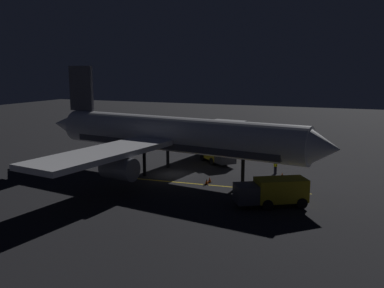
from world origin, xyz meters
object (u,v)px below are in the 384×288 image
Objects in this scene: airliner at (170,136)px; ground_crew_worker at (275,166)px; baggage_truck at (274,192)px; traffic_cone_far at (207,182)px; traffic_cone_near_left at (282,175)px; catering_truck at (217,154)px; traffic_cone_near_right at (224,162)px; traffic_cone_under_wing at (210,180)px.

airliner is 11.97m from ground_crew_worker.
baggage_truck is 8.62m from traffic_cone_far.
ground_crew_worker is (-10.94, -2.02, -0.33)m from baggage_truck.
airliner is at bearing -75.54° from traffic_cone_near_left.
catering_truck is 9.80× the size of traffic_cone_near_left.
traffic_cone_near_left and traffic_cone_far have the same top height.
traffic_cone_far is (9.55, 1.28, 0.00)m from traffic_cone_near_right.
catering_truck is 9.50m from traffic_cone_near_left.
ground_crew_worker is at bearing 137.52° from traffic_cone_under_wing.
traffic_cone_near_left and traffic_cone_under_wing have the same top height.
baggage_truck is 9.84m from traffic_cone_near_left.
airliner is 8.08m from catering_truck.
catering_truck reaches higher than traffic_cone_near_left.
catering_truck is at bearing -82.10° from traffic_cone_near_right.
traffic_cone_near_left is 1.00× the size of traffic_cone_near_right.
ground_crew_worker is 1.68m from traffic_cone_near_left.
traffic_cone_under_wing is (5.96, -5.46, -0.64)m from ground_crew_worker.
traffic_cone_far is (6.80, -5.48, -0.64)m from ground_crew_worker.
ground_crew_worker is 3.16× the size of traffic_cone_far.
catering_truck is 3.10× the size of ground_crew_worker.
traffic_cone_near_right and traffic_cone_under_wing have the same top height.
traffic_cone_near_right is 1.00× the size of traffic_cone_far.
baggage_truck is 3.56× the size of ground_crew_worker.
airliner reaches higher than catering_truck.
catering_truck reaches higher than ground_crew_worker.
traffic_cone_near_right is (-3.96, -7.74, 0.00)m from traffic_cone_near_left.
airliner is 6.80m from traffic_cone_under_wing.
traffic_cone_near_left is 1.00× the size of traffic_cone_far.
traffic_cone_far is at bearing -118.93° from baggage_truck.
airliner reaches higher than traffic_cone_near_right.
catering_truck reaches higher than traffic_cone_far.
airliner is 20.57× the size of ground_crew_worker.
airliner reaches higher than traffic_cone_near_left.
baggage_truck is 9.04m from traffic_cone_under_wing.
traffic_cone_near_right is (-2.75, -6.76, -0.64)m from ground_crew_worker.
traffic_cone_under_wing is (4.75, -6.44, 0.00)m from traffic_cone_near_left.
traffic_cone_near_right is at bearing -171.53° from traffic_cone_under_wing.
traffic_cone_near_right is at bearing -172.39° from traffic_cone_far.
traffic_cone_near_left is at bearing 62.89° from traffic_cone_near_right.
traffic_cone_near_right is at bearing -147.34° from baggage_truck.
ground_crew_worker is 3.16× the size of traffic_cone_near_right.
traffic_cone_near_right is at bearing -117.11° from traffic_cone_near_left.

